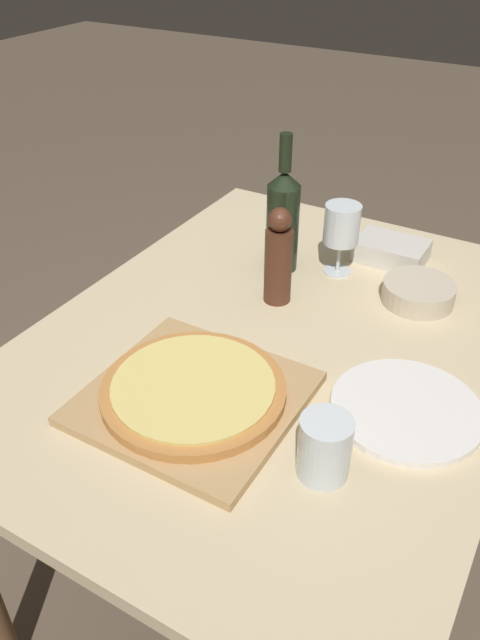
{
  "coord_description": "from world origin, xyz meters",
  "views": [
    {
      "loc": [
        0.44,
        -0.91,
        1.49
      ],
      "look_at": [
        -0.05,
        -0.07,
        0.81
      ],
      "focal_mm": 35.0,
      "sensor_mm": 36.0,
      "label": 1
    }
  ],
  "objects_px": {
    "small_bowl": "(418,292)",
    "pizza": "(193,389)",
    "pepper_mill": "(278,258)",
    "wine_bottle": "(283,218)",
    "wine_glass": "(342,226)"
  },
  "relations": [
    {
      "from": "wine_glass",
      "to": "small_bowl",
      "type": "relative_size",
      "value": 1.09
    },
    {
      "from": "pepper_mill",
      "to": "wine_glass",
      "type": "height_order",
      "value": "pepper_mill"
    },
    {
      "from": "wine_glass",
      "to": "wine_bottle",
      "type": "bearing_deg",
      "value": -159.96
    },
    {
      "from": "pepper_mill",
      "to": "wine_bottle",
      "type": "bearing_deg",
      "value": 113.67
    },
    {
      "from": "wine_bottle",
      "to": "small_bowl",
      "type": "xyz_separation_m",
      "value": [
        0.32,
        0.02,
        -0.1
      ]
    },
    {
      "from": "small_bowl",
      "to": "pizza",
      "type": "bearing_deg",
      "value": -115.04
    },
    {
      "from": "small_bowl",
      "to": "pepper_mill",
      "type": "bearing_deg",
      "value": -151.21
    },
    {
      "from": "wine_glass",
      "to": "small_bowl",
      "type": "height_order",
      "value": "wine_glass"
    },
    {
      "from": "small_bowl",
      "to": "wine_glass",
      "type": "bearing_deg",
      "value": 171.63
    },
    {
      "from": "wine_bottle",
      "to": "small_bowl",
      "type": "distance_m",
      "value": 0.34
    },
    {
      "from": "pizza",
      "to": "small_bowl",
      "type": "height_order",
      "value": "small_bowl"
    },
    {
      "from": "pepper_mill",
      "to": "small_bowl",
      "type": "bearing_deg",
      "value": 28.79
    },
    {
      "from": "pizza",
      "to": "pepper_mill",
      "type": "height_order",
      "value": "pepper_mill"
    },
    {
      "from": "pizza",
      "to": "wine_glass",
      "type": "xyz_separation_m",
      "value": [
        0.04,
        0.54,
        0.09
      ]
    },
    {
      "from": "pizza",
      "to": "wine_glass",
      "type": "bearing_deg",
      "value": 85.65
    }
  ]
}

